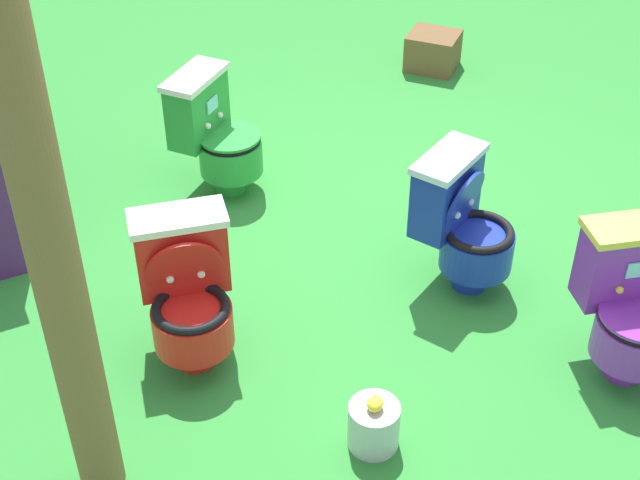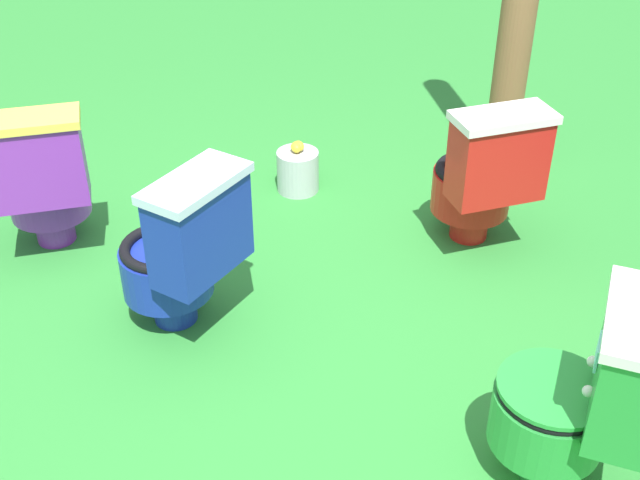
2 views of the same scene
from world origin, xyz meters
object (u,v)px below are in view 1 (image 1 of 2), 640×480
object	(u,v)px
toilet_green	(216,133)
toilet_blue	(463,222)
toilet_purple	(631,303)
toilet_red	(187,291)
wooden_post	(54,261)
small_crate	(433,51)
lemon_bucket	(374,424)

from	to	relation	value
toilet_green	toilet_blue	size ratio (longest dim) A/B	1.00
toilet_purple	toilet_red	distance (m)	1.99
wooden_post	small_crate	size ratio (longest dim) A/B	6.50
small_crate	wooden_post	bearing A→B (deg)	135.60
toilet_red	wooden_post	size ratio (longest dim) A/B	0.32
toilet_green	wooden_post	world-z (taller)	wooden_post
toilet_blue	lemon_bucket	xyz separation A→B (m)	(-0.87, 0.83, -0.26)
toilet_purple	wooden_post	size ratio (longest dim) A/B	0.32
wooden_post	small_crate	distance (m)	4.24
toilet_red	toilet_blue	size ratio (longest dim) A/B	1.00
small_crate	toilet_red	bearing A→B (deg)	134.73
toilet_green	toilet_blue	distance (m)	1.58
toilet_red	small_crate	size ratio (longest dim) A/B	2.05
toilet_purple	toilet_red	bearing A→B (deg)	-13.27
toilet_purple	wooden_post	distance (m)	2.51
toilet_purple	toilet_red	world-z (taller)	same
toilet_purple	lemon_bucket	size ratio (longest dim) A/B	2.63
toilet_purple	lemon_bucket	bearing A→B (deg)	11.67
toilet_red	wooden_post	xyz separation A→B (m)	(-0.61, 0.53, 0.78)
toilet_green	wooden_post	size ratio (longest dim) A/B	0.32
toilet_green	small_crate	size ratio (longest dim) A/B	2.05
small_crate	lemon_bucket	bearing A→B (deg)	150.72
toilet_green	toilet_purple	bearing A→B (deg)	77.55
toilet_red	wooden_post	bearing A→B (deg)	53.90
small_crate	toilet_purple	bearing A→B (deg)	170.75
small_crate	toilet_blue	bearing A→B (deg)	157.70
toilet_red	lemon_bucket	size ratio (longest dim) A/B	2.63
toilet_green	toilet_blue	world-z (taller)	same
toilet_green	lemon_bucket	world-z (taller)	toilet_green
toilet_purple	small_crate	xyz separation A→B (m)	(3.08, -0.50, -0.24)
toilet_blue	lemon_bucket	size ratio (longest dim) A/B	2.63
toilet_red	toilet_blue	distance (m)	1.42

